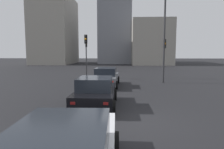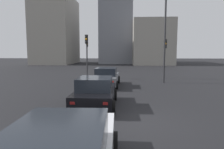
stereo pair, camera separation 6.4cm
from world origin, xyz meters
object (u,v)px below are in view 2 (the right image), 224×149
object	(u,v)px
car_grey_right_lead	(106,77)
traffic_light_near_right	(165,50)
traffic_light_far_left	(87,47)
car_black_right_second	(95,92)
traffic_light_near_left	(87,49)
street_lamp_kerbside	(165,33)

from	to	relation	value
car_grey_right_lead	traffic_light_near_right	world-z (taller)	traffic_light_near_right
car_grey_right_lead	traffic_light_far_left	bearing A→B (deg)	29.38
traffic_light_near_right	car_black_right_second	bearing A→B (deg)	-30.18
car_grey_right_lead	traffic_light_near_left	world-z (taller)	traffic_light_near_left
traffic_light_far_left	street_lamp_kerbside	bearing A→B (deg)	74.61
car_black_right_second	traffic_light_near_right	distance (m)	12.58
traffic_light_near_left	street_lamp_kerbside	world-z (taller)	street_lamp_kerbside
traffic_light_near_right	traffic_light_near_left	bearing A→B (deg)	-133.83
car_grey_right_lead	traffic_light_far_left	world-z (taller)	traffic_light_far_left
traffic_light_near_left	car_grey_right_lead	bearing A→B (deg)	9.21
car_black_right_second	street_lamp_kerbside	xyz separation A→B (m)	(8.10, -5.02, 3.63)
car_grey_right_lead	traffic_light_near_right	xyz separation A→B (m)	(4.85, -5.60, 2.17)
car_grey_right_lead	car_black_right_second	xyz separation A→B (m)	(-6.17, 0.08, 0.00)
traffic_light_near_left	street_lamp_kerbside	xyz separation A→B (m)	(-11.06, -8.73, 1.23)
traffic_light_near_right	traffic_light_far_left	bearing A→B (deg)	-91.00
car_grey_right_lead	street_lamp_kerbside	distance (m)	6.43
car_grey_right_lead	street_lamp_kerbside	world-z (taller)	street_lamp_kerbside
traffic_light_near_right	traffic_light_far_left	world-z (taller)	traffic_light_far_left
traffic_light_far_left	street_lamp_kerbside	distance (m)	7.88
traffic_light_near_left	traffic_light_far_left	size ratio (longest dim) A/B	0.97
traffic_light_near_left	traffic_light_near_right	size ratio (longest dim) A/B	1.08
traffic_light_far_left	car_grey_right_lead	bearing A→B (deg)	31.95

